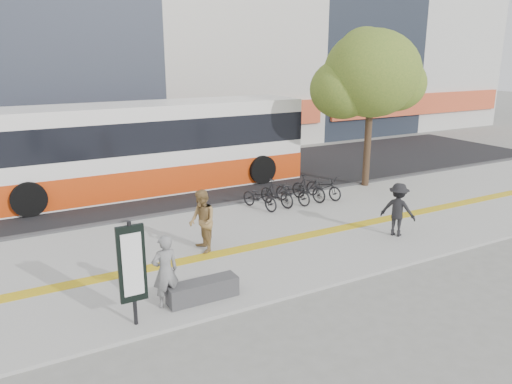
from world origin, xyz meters
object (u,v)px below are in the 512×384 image
signboard (132,266)px  pedestrian_dark (398,210)px  bench (203,290)px  bus (146,150)px  street_tree (369,75)px  seated_woman (165,271)px  pedestrian_tan (202,221)px

signboard → pedestrian_dark: size_ratio=1.37×
bench → bus: size_ratio=0.12×
street_tree → bus: 9.27m
bus → seated_woman: size_ratio=7.93×
street_tree → seated_woman: street_tree is taller
bench → signboard: 1.94m
street_tree → signboard: bearing=-150.9°
signboard → seated_woman: 1.02m
pedestrian_tan → signboard: bearing=-39.1°
signboard → pedestrian_tan: size_ratio=1.26×
bus → seated_woman: 9.95m
seated_woman → signboard: bearing=23.7°
pedestrian_dark → bench: bearing=66.6°
pedestrian_dark → signboard: bearing=67.2°
bus → pedestrian_tan: bearing=-95.2°
bench → seated_woman: (-0.80, 0.12, 0.59)m
bus → pedestrian_dark: size_ratio=8.01×
signboard → seated_woman: bearing=28.0°
bus → seated_woman: bearing=-104.9°
signboard → bus: bus is taller
bench → street_tree: 12.23m
signboard → pedestrian_tan: bearing=47.0°
street_tree → seated_woman: (-10.58, -5.90, -3.62)m
seated_woman → pedestrian_dark: size_ratio=1.01×
bus → seated_woman: bus is taller
bench → bus: (1.76, 9.70, 1.37)m
seated_woman → pedestrian_tan: (1.91, 2.47, 0.06)m
signboard → bus: 10.56m
signboard → seated_woman: (0.80, 0.43, -0.47)m
bus → pedestrian_tan: 7.17m
pedestrian_dark → pedestrian_tan: bearing=42.2°
bus → seated_woman: (-2.56, -9.58, -0.78)m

